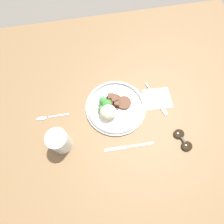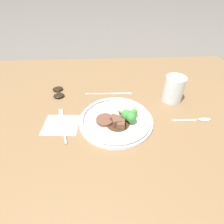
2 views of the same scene
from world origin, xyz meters
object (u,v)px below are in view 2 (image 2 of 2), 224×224
(spoon, at_px, (199,120))
(fork, at_px, (62,122))
(juice_glass, at_px, (173,90))
(knife, at_px, (109,94))
(sunglasses, at_px, (58,92))
(plate, at_px, (117,118))

(spoon, bearing_deg, fork, 179.18)
(juice_glass, xyz_separation_m, knife, (-0.27, 0.06, -0.05))
(sunglasses, bearing_deg, plate, -52.99)
(fork, bearing_deg, juice_glass, -90.16)
(plate, xyz_separation_m, sunglasses, (-0.26, 0.20, -0.01))
(spoon, height_order, sunglasses, sunglasses)
(fork, distance_m, spoon, 0.52)
(plate, bearing_deg, spoon, -2.53)
(plate, bearing_deg, fork, 178.63)
(spoon, relative_size, sunglasses, 1.36)
(fork, height_order, knife, fork)
(fork, relative_size, spoon, 1.25)
(fork, bearing_deg, knife, -60.97)
(spoon, bearing_deg, knife, 150.08)
(fork, distance_m, sunglasses, 0.21)
(juice_glass, height_order, sunglasses, juice_glass)
(fork, height_order, spoon, same)
(plate, bearing_deg, juice_glass, 27.30)
(fork, relative_size, knife, 0.87)
(juice_glass, bearing_deg, knife, 166.98)
(spoon, distance_m, sunglasses, 0.61)
(fork, xyz_separation_m, sunglasses, (-0.05, 0.20, 0.00))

